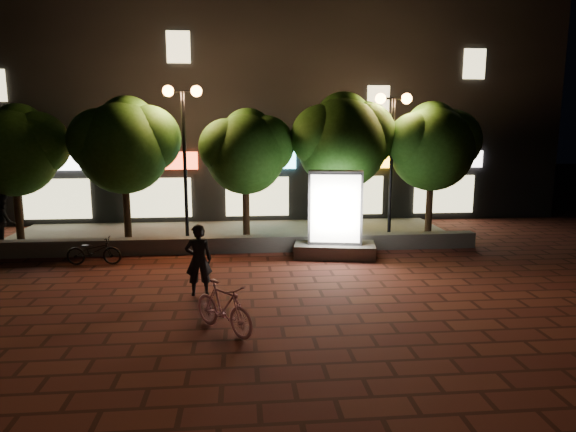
{
  "coord_description": "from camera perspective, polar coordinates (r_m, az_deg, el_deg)",
  "views": [
    {
      "loc": [
        0.35,
        -11.69,
        3.93
      ],
      "look_at": [
        1.58,
        1.5,
        1.58
      ],
      "focal_mm": 31.32,
      "sensor_mm": 36.0,
      "label": 1
    }
  ],
  "objects": [
    {
      "name": "scooter_parked",
      "position": [
        15.57,
        -21.18,
        -3.72
      ],
      "size": [
        1.57,
        0.59,
        0.82
      ],
      "primitive_type": "imported",
      "rotation": [
        0.0,
        0.0,
        1.54
      ],
      "color": "black",
      "rests_on": "ground"
    },
    {
      "name": "retaining_wall",
      "position": [
        16.12,
        -6.46,
        -3.21
      ],
      "size": [
        16.0,
        0.45,
        0.5
      ],
      "primitive_type": "cube",
      "color": "#615E5A",
      "rests_on": "ground"
    },
    {
      "name": "ad_kiosk",
      "position": [
        15.39,
        5.37,
        -0.71
      ],
      "size": [
        2.63,
        1.65,
        2.65
      ],
      "color": "#615E5A",
      "rests_on": "ground"
    },
    {
      "name": "scooter_pink",
      "position": [
        9.94,
        -7.33,
        -10.23
      ],
      "size": [
        1.44,
        1.57,
        1.0
      ],
      "primitive_type": "imported",
      "rotation": [
        0.0,
        0.0,
        0.71
      ],
      "color": "pink",
      "rests_on": "ground"
    },
    {
      "name": "tree_far_left",
      "position": [
        18.65,
        -28.6,
        6.88
      ],
      "size": [
        3.36,
        2.8,
        4.63
      ],
      "color": "#322013",
      "rests_on": "sidewalk"
    },
    {
      "name": "tree_mid",
      "position": [
        17.17,
        -4.71,
        7.63
      ],
      "size": [
        3.24,
        2.7,
        4.5
      ],
      "color": "#322013",
      "rests_on": "sidewalk"
    },
    {
      "name": "street_lamp_left",
      "position": [
        16.99,
        -11.78,
        10.17
      ],
      "size": [
        1.26,
        0.36,
        5.18
      ],
      "color": "black",
      "rests_on": "sidewalk"
    },
    {
      "name": "pedestrian",
      "position": [
        18.3,
        -29.57,
        -0.59
      ],
      "size": [
        1.0,
        1.08,
        1.78
      ],
      "primitive_type": "imported",
      "rotation": [
        0.0,
        0.0,
        2.06
      ],
      "color": "black",
      "rests_on": "sidewalk"
    },
    {
      "name": "tree_left",
      "position": [
        17.58,
        -17.99,
        7.98
      ],
      "size": [
        3.6,
        3.0,
        4.89
      ],
      "color": "#322013",
      "rests_on": "sidewalk"
    },
    {
      "name": "sidewalk",
      "position": [
        18.61,
        -6.31,
        -2.08
      ],
      "size": [
        16.0,
        5.0,
        0.08
      ],
      "primitive_type": "cube",
      "color": "#615E5A",
      "rests_on": "ground"
    },
    {
      "name": "rider",
      "position": [
        12.02,
        -10.11,
        -4.92
      ],
      "size": [
        0.67,
        0.48,
        1.71
      ],
      "primitive_type": "imported",
      "rotation": [
        0.0,
        0.0,
        3.26
      ],
      "color": "black",
      "rests_on": "ground"
    },
    {
      "name": "tree_far_right",
      "position": [
        18.43,
        16.15,
        7.91
      ],
      "size": [
        3.48,
        2.9,
        4.76
      ],
      "color": "#322013",
      "rests_on": "sidewalk"
    },
    {
      "name": "building_block",
      "position": [
        24.71,
        -6.31,
        12.46
      ],
      "size": [
        28.0,
        8.12,
        11.3
      ],
      "color": "black",
      "rests_on": "ground"
    },
    {
      "name": "ground",
      "position": [
        12.34,
        -6.77,
        -8.6
      ],
      "size": [
        80.0,
        80.0,
        0.0
      ],
      "primitive_type": "plane",
      "color": "#512219",
      "rests_on": "ground"
    },
    {
      "name": "tree_right",
      "position": [
        17.51,
        6.28,
        8.8
      ],
      "size": [
        3.72,
        3.1,
        5.07
      ],
      "color": "#322013",
      "rests_on": "sidewalk"
    },
    {
      "name": "street_lamp_right",
      "position": [
        17.66,
        11.78,
        9.72
      ],
      "size": [
        1.26,
        0.36,
        4.98
      ],
      "color": "black",
      "rests_on": "sidewalk"
    }
  ]
}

